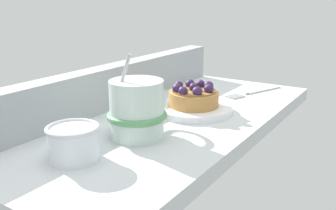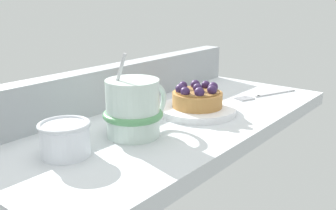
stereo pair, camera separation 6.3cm
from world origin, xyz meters
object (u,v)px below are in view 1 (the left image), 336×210
(raspberry_tart, at_px, (194,96))
(coffee_mug, at_px, (138,110))
(dessert_plate, at_px, (193,109))
(dessert_fork, at_px, (255,92))
(sugar_bowl, at_px, (74,142))

(raspberry_tart, height_order, coffee_mug, coffee_mug)
(dessert_plate, height_order, dessert_fork, dessert_plate)
(dessert_plate, distance_m, coffee_mug, 0.16)
(dessert_plate, distance_m, raspberry_tart, 0.02)
(coffee_mug, relative_size, sugar_bowl, 1.84)
(coffee_mug, height_order, dessert_fork, coffee_mug)
(raspberry_tart, relative_size, dessert_fork, 0.58)
(coffee_mug, height_order, sugar_bowl, coffee_mug)
(dessert_plate, relative_size, sugar_bowl, 2.01)
(raspberry_tart, height_order, sugar_bowl, raspberry_tart)
(dessert_plate, relative_size, dessert_fork, 0.90)
(dessert_fork, height_order, sugar_bowl, sugar_bowl)
(dessert_fork, bearing_deg, coffee_mug, 171.08)
(coffee_mug, relative_size, dessert_fork, 0.83)
(dessert_fork, bearing_deg, raspberry_tart, 167.13)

